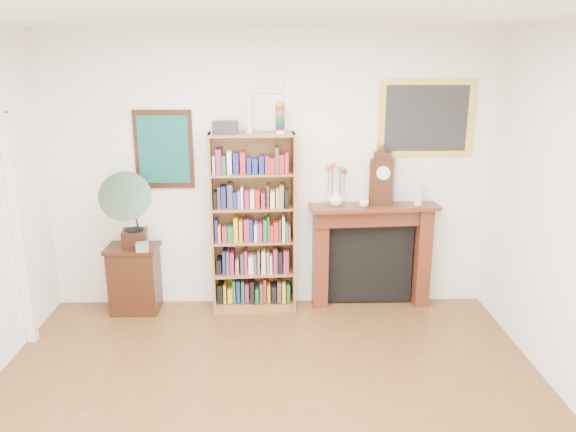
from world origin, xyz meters
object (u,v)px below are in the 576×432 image
Objects in this scene: teacup at (364,203)px; bottle_right at (420,195)px; gramophone at (129,205)px; flower_vase at (336,197)px; mantel_clock at (382,179)px; bookshelf at (253,214)px; side_cabinet at (135,279)px; bottle_left at (418,193)px; cd_stack at (142,247)px; fireplace at (371,246)px.

teacup is 0.49× the size of bottle_right.
gramophone reaches higher than bottle_right.
mantel_clock is at bearing 3.72° from flower_vase.
gramophone reaches higher than teacup.
bookshelf reaches higher than mantel_clock.
side_cabinet is 2.92× the size of bottle_left.
gramophone is at bearing -177.54° from bottle_right.
mantel_clock is at bearing 2.66° from side_cabinet.
cd_stack is 0.60× the size of bottle_right.
side_cabinet is at bearing -178.94° from bottle_right.
cd_stack is at bearing -176.11° from bottle_left.
side_cabinet is at bearing 95.49° from gramophone.
gramophone reaches higher than bottle_left.
bottle_left is 1.20× the size of bottle_right.
cd_stack is 2.80m from bottle_right.
gramophone is 2.86m from bottle_left.
bookshelf is 1.11m from teacup.
bookshelf is 3.93× the size of mantel_clock.
teacup reaches higher than cd_stack.
teacup is (-0.19, -0.09, -0.22)m from mantel_clock.
mantel_clock reaches higher than side_cabinet.
bottle_left is (2.87, 0.05, 0.87)m from side_cabinet.
side_cabinet is 3.50× the size of bottle_right.
mantel_clock is 2.23× the size of bottle_left.
bookshelf reaches higher than cd_stack.
bookshelf is at bearing -2.91° from gramophone.
fireplace is 0.52m from teacup.
gramophone reaches higher than flower_vase.
mantel_clock reaches higher than flower_vase.
bottle_right is (2.87, 0.12, 0.05)m from gramophone.
gramophone is at bearing -156.81° from mantel_clock.
gramophone is at bearing -176.42° from flower_vase.
cd_stack reaches higher than side_cabinet.
fireplace is 0.72m from bottle_left.
bookshelf is at bearing 179.26° from fireplace.
bookshelf is 12.49× the size of flower_vase.
gramophone reaches higher than cd_stack.
teacup is 0.56m from bottle_left.
bottle_right is at bearing 6.10° from bottle_left.
cd_stack is at bearing -178.15° from fireplace.
bottle_left is (2.85, 0.12, 0.07)m from gramophone.
side_cabinet is 5.84× the size of cd_stack.
teacup is (-0.11, -0.12, 0.49)m from fireplace.
mantel_clock is at bearing 5.33° from cd_stack.
bookshelf is at bearing 177.80° from teacup.
bookshelf reaches higher than side_cabinet.
cd_stack is at bearing -36.35° from gramophone.
bottle_left is at bearing 6.03° from teacup.
fireplace is at bearing 172.94° from bottle_right.
bookshelf is 1.28m from fireplace.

